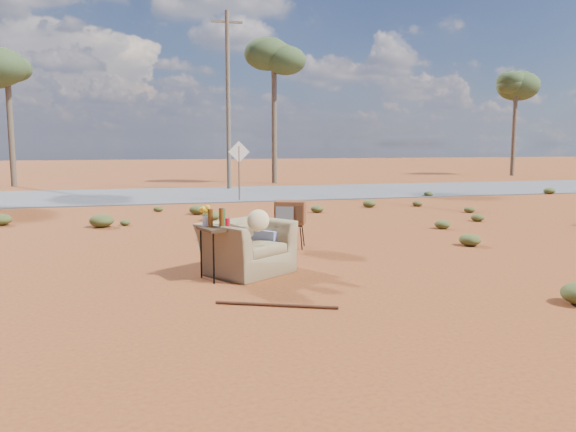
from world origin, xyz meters
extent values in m
plane|color=brown|center=(0.00, 0.00, 0.00)|extent=(140.00, 140.00, 0.00)
cube|color=#565659|center=(0.00, 15.00, 0.02)|extent=(140.00, 7.00, 0.04)
imported|color=olive|center=(-0.42, 0.56, 0.56)|extent=(1.54, 1.42, 1.13)
ellipsoid|color=beige|center=(-0.50, 0.58, 0.66)|extent=(0.41, 0.41, 0.24)
ellipsoid|color=beige|center=(-0.25, 0.42, 0.87)|extent=(0.36, 0.18, 0.36)
cube|color=navy|center=(0.01, 1.00, 0.33)|extent=(0.92, 1.00, 0.66)
cube|color=black|center=(0.86, 2.54, 0.48)|extent=(0.64, 0.57, 0.03)
cylinder|color=black|center=(0.56, 2.46, 0.24)|extent=(0.03, 0.03, 0.48)
cylinder|color=black|center=(1.01, 2.27, 0.24)|extent=(0.03, 0.03, 0.48)
cylinder|color=black|center=(0.70, 2.80, 0.24)|extent=(0.03, 0.03, 0.48)
cylinder|color=black|center=(1.15, 2.62, 0.24)|extent=(0.03, 0.03, 0.48)
cube|color=brown|center=(0.86, 2.54, 0.72)|extent=(0.72, 0.65, 0.46)
cube|color=slate|center=(0.69, 2.35, 0.72)|extent=(0.33, 0.15, 0.29)
cube|color=#472D19|center=(0.95, 2.24, 0.72)|extent=(0.13, 0.07, 0.32)
cube|color=#3C2915|center=(-0.88, 0.26, 0.80)|extent=(0.72, 0.72, 0.05)
cylinder|color=black|center=(-1.03, -0.03, 0.40)|extent=(0.03, 0.03, 0.80)
cylinder|color=black|center=(-0.59, 0.11, 0.40)|extent=(0.03, 0.03, 0.80)
cylinder|color=black|center=(-1.17, 0.41, 0.40)|extent=(0.03, 0.03, 0.80)
cylinder|color=black|center=(-0.73, 0.55, 0.40)|extent=(0.03, 0.03, 0.80)
cylinder|color=#48290C|center=(-1.03, 0.27, 0.97)|extent=(0.08, 0.08, 0.30)
cylinder|color=#48290C|center=(-0.87, 0.17, 0.98)|extent=(0.08, 0.08, 0.32)
cylinder|color=#255727|center=(-0.81, 0.40, 0.96)|extent=(0.07, 0.07, 0.27)
cylinder|color=red|center=(-0.78, 0.17, 0.89)|extent=(0.07, 0.07, 0.15)
cylinder|color=silver|center=(-1.09, 0.37, 0.90)|extent=(0.09, 0.09, 0.16)
ellipsoid|color=gold|center=(-1.09, 0.37, 1.07)|extent=(0.18, 0.18, 0.14)
cylinder|color=#492113|center=(-0.41, -1.42, 0.02)|extent=(1.48, 0.70, 0.04)
cylinder|color=brown|center=(1.50, 12.00, 1.00)|extent=(0.06, 0.06, 2.00)
cube|color=silver|center=(1.50, 12.00, 1.80)|extent=(0.78, 0.04, 0.78)
cylinder|color=brown|center=(-8.00, 22.00, 3.00)|extent=(0.28, 0.28, 6.00)
ellipsoid|color=#40562C|center=(-8.00, 22.00, 5.50)|extent=(3.20, 3.20, 2.20)
cylinder|color=brown|center=(5.00, 21.00, 3.50)|extent=(0.28, 0.28, 7.00)
ellipsoid|color=#40562C|center=(5.00, 21.00, 6.50)|extent=(3.20, 3.20, 2.20)
cylinder|color=brown|center=(22.00, 24.00, 3.25)|extent=(0.28, 0.28, 6.50)
ellipsoid|color=#40562C|center=(22.00, 24.00, 6.00)|extent=(3.20, 3.20, 2.20)
cylinder|color=brown|center=(2.00, 17.50, 4.00)|extent=(0.20, 0.20, 8.00)
cube|color=brown|center=(2.00, 17.50, 7.50)|extent=(1.40, 0.10, 0.10)
ellipsoid|color=#4D5324|center=(4.50, 1.80, 0.12)|extent=(0.44, 0.44, 0.24)
ellipsoid|color=#4D5324|center=(-3.00, 6.50, 0.17)|extent=(0.60, 0.60, 0.33)
ellipsoid|color=#4D5324|center=(6.80, 5.00, 0.10)|extent=(0.36, 0.36, 0.20)
ellipsoid|color=#4D5324|center=(3.20, 8.00, 0.11)|extent=(0.40, 0.40, 0.22)
ellipsoid|color=#4D5324|center=(-1.50, 9.50, 0.08)|extent=(0.30, 0.30, 0.17)
camera|label=1|loc=(-2.08, -8.24, 2.08)|focal=35.00mm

